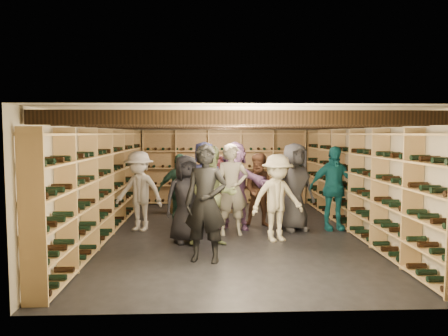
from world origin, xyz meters
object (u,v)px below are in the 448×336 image
Objects in this scene: person_9 at (139,191)px; person_2 at (213,196)px; crate_stack_left at (181,200)px; person_6 at (204,184)px; person_10 at (179,191)px; person_0 at (186,199)px; person_5 at (216,188)px; person_4 at (333,188)px; person_11 at (234,185)px; person_7 at (232,190)px; crate_stack_right at (230,202)px; person_8 at (261,190)px; crate_loose at (282,206)px; person_12 at (294,187)px; person_3 at (277,198)px.

person_2 is at bearing -18.38° from person_9.
person_6 is (0.61, -1.70, 0.60)m from crate_stack_left.
person_2 is 1.13× the size of person_10.
person_0 is 1.97m from person_5.
person_11 is (-2.12, 0.16, 0.05)m from person_4.
person_7 is 1.10× the size of person_9.
crate_stack_right is 2.00m from person_8.
person_5 reaches higher than crate_stack_left.
crate_stack_left is at bearing -171.18° from crate_loose.
person_12 is at bearing -40.69° from crate_stack_left.
person_0 is at bearing -84.94° from crate_stack_left.
person_0 is 0.93× the size of person_4.
crate_stack_left is 0.41× the size of person_0.
person_7 reaches higher than crate_stack_left.
person_0 is 1.02× the size of person_8.
person_0 is at bearing -167.74° from person_4.
crate_stack_left is 2.25m from person_9.
person_2 reaches higher than crate_stack_right.
person_4 is (0.65, -2.54, 0.81)m from crate_loose.
person_9 is at bearing -110.48° from crate_stack_left.
person_4 is at bearing -20.64° from person_10.
person_3 is 1.28m from person_8.
person_3 is at bearing -76.34° from crate_stack_right.
crate_loose is 0.30× the size of person_0.
person_7 is at bearing 59.72° from person_2.
crate_stack_right is (1.26, 0.05, -0.08)m from crate_stack_left.
person_2 is 2.10m from person_12.
crate_stack_right is at bearing 77.28° from person_2.
crate_loose is 0.31× the size of person_8.
person_6 is (-0.28, -0.48, 0.15)m from person_5.
person_8 is (-0.16, 1.27, -0.02)m from person_3.
crate_stack_right is 0.33× the size of person_9.
person_2 is 1.45m from person_11.
person_0 reaches higher than person_10.
person_6 is at bearing 117.84° from person_3.
person_12 is (1.64, -0.94, 0.14)m from person_5.
person_0 is 1.00× the size of person_3.
person_2 is 2.11m from person_5.
person_6 is (-0.65, -1.75, 0.69)m from crate_stack_right.
person_7 reaches higher than person_3.
person_3 is at bearing -18.31° from person_0.
crate_stack_right is at bearing 81.62° from person_7.
crate_stack_left is 2.61m from person_8.
crate_loose is 3.11m from person_6.
person_2 is 1.72m from person_10.
person_8 is 0.78m from person_12.
person_6 reaches higher than person_10.
person_0 is at bearing -94.58° from person_5.
person_9 is at bearing 173.64° from person_4.
person_6 is 1.01× the size of person_12.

